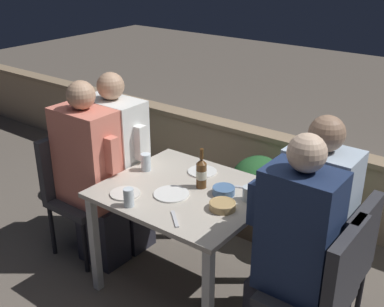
% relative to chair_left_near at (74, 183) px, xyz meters
% --- Properties ---
extents(ground_plane, '(16.00, 16.00, 0.00)m').
position_rel_chair_left_near_xyz_m(ground_plane, '(0.91, 0.13, -0.54)').
color(ground_plane, '#665B51').
extents(parapet_wall, '(9.00, 0.18, 0.66)m').
position_rel_chair_left_near_xyz_m(parapet_wall, '(0.91, 1.45, -0.20)').
color(parapet_wall, tan).
rests_on(parapet_wall, ground_plane).
extents(dining_table, '(0.99, 0.86, 0.73)m').
position_rel_chair_left_near_xyz_m(dining_table, '(0.91, 0.13, 0.10)').
color(dining_table, '#BCB2A3').
rests_on(dining_table, ground_plane).
extents(planter_hedge, '(0.85, 0.47, 0.62)m').
position_rel_chair_left_near_xyz_m(planter_hedge, '(1.16, 1.01, -0.19)').
color(planter_hedge, brown).
rests_on(planter_hedge, ground_plane).
extents(chair_left_near, '(0.42, 0.42, 0.90)m').
position_rel_chair_left_near_xyz_m(chair_left_near, '(0.00, 0.00, 0.00)').
color(chair_left_near, '#333338').
rests_on(chair_left_near, ground_plane).
extents(person_coral_top, '(0.50, 0.26, 1.32)m').
position_rel_chair_left_near_xyz_m(person_coral_top, '(0.19, -0.00, 0.12)').
color(person_coral_top, '#282833').
rests_on(person_coral_top, ground_plane).
extents(chair_left_far, '(0.42, 0.42, 0.90)m').
position_rel_chair_left_near_xyz_m(chair_left_far, '(0.00, 0.26, 0.00)').
color(chair_left_far, '#333338').
rests_on(chair_left_far, ground_plane).
extents(person_white_polo, '(0.51, 0.26, 1.32)m').
position_rel_chair_left_near_xyz_m(person_white_polo, '(0.20, 0.26, 0.12)').
color(person_white_polo, '#282833').
rests_on(person_white_polo, ground_plane).
extents(chair_right_near, '(0.42, 0.42, 0.90)m').
position_rel_chair_left_near_xyz_m(chair_right_near, '(1.89, 0.01, 0.00)').
color(chair_right_near, '#333338').
rests_on(chair_right_near, ground_plane).
extents(person_navy_jumper, '(0.47, 0.26, 1.32)m').
position_rel_chair_left_near_xyz_m(person_navy_jumper, '(1.69, 0.01, 0.13)').
color(person_navy_jumper, '#282833').
rests_on(person_navy_jumper, ground_plane).
extents(chair_right_far, '(0.42, 0.42, 0.90)m').
position_rel_chair_left_near_xyz_m(chair_right_far, '(1.87, 0.29, 0.00)').
color(chair_right_far, '#333338').
rests_on(chair_right_far, ground_plane).
extents(person_blue_shirt, '(0.47, 0.26, 1.33)m').
position_rel_chair_left_near_xyz_m(person_blue_shirt, '(1.67, 0.29, 0.13)').
color(person_blue_shirt, '#282833').
rests_on(person_blue_shirt, ground_plane).
extents(beer_bottle, '(0.07, 0.07, 0.26)m').
position_rel_chair_left_near_xyz_m(beer_bottle, '(0.97, 0.21, 0.29)').
color(beer_bottle, brown).
rests_on(beer_bottle, dining_table).
extents(plate_0, '(0.19, 0.19, 0.01)m').
position_rel_chair_left_near_xyz_m(plate_0, '(0.85, 0.39, 0.19)').
color(plate_0, white).
rests_on(plate_0, dining_table).
extents(plate_1, '(0.22, 0.22, 0.01)m').
position_rel_chair_left_near_xyz_m(plate_1, '(0.89, 0.02, 0.19)').
color(plate_1, white).
rests_on(plate_1, dining_table).
extents(plate_2, '(0.19, 0.19, 0.01)m').
position_rel_chair_left_near_xyz_m(plate_2, '(0.66, -0.14, 0.19)').
color(plate_2, silver).
rests_on(plate_2, dining_table).
extents(bowl_0, '(0.14, 0.14, 0.05)m').
position_rel_chair_left_near_xyz_m(bowl_0, '(1.13, 0.22, 0.21)').
color(bowl_0, '#4C709E').
rests_on(bowl_0, dining_table).
extents(bowl_1, '(0.15, 0.15, 0.04)m').
position_rel_chair_left_near_xyz_m(bowl_1, '(1.23, 0.07, 0.21)').
color(bowl_1, tan).
rests_on(bowl_1, dining_table).
extents(glass_cup_0, '(0.07, 0.07, 0.12)m').
position_rel_chair_left_near_xyz_m(glass_cup_0, '(0.53, 0.19, 0.25)').
color(glass_cup_0, silver).
rests_on(glass_cup_0, dining_table).
extents(glass_cup_1, '(0.07, 0.07, 0.09)m').
position_rel_chair_left_near_xyz_m(glass_cup_1, '(1.29, 0.25, 0.23)').
color(glass_cup_1, silver).
rests_on(glass_cup_1, dining_table).
extents(glass_cup_2, '(0.06, 0.06, 0.11)m').
position_rel_chair_left_near_xyz_m(glass_cup_2, '(0.78, -0.23, 0.24)').
color(glass_cup_2, silver).
rests_on(glass_cup_2, dining_table).
extents(fork_0, '(0.14, 0.13, 0.01)m').
position_rel_chair_left_near_xyz_m(fork_0, '(1.08, -0.18, 0.19)').
color(fork_0, silver).
rests_on(fork_0, dining_table).
extents(fork_1, '(0.17, 0.08, 0.01)m').
position_rel_chair_left_near_xyz_m(fork_1, '(1.22, 0.37, 0.19)').
color(fork_1, silver).
rests_on(fork_1, dining_table).
extents(potted_plant, '(0.40, 0.40, 0.70)m').
position_rel_chair_left_near_xyz_m(potted_plant, '(-0.48, 0.70, -0.11)').
color(potted_plant, '#B2A899').
rests_on(potted_plant, ground_plane).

